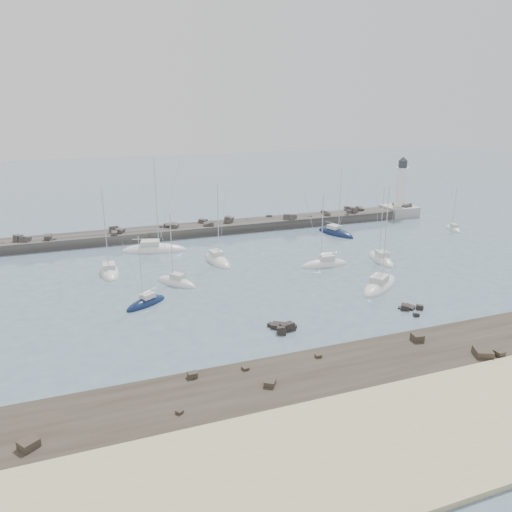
# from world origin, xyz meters

# --- Properties ---
(ground) EXTENTS (400.00, 400.00, 0.00)m
(ground) POSITION_xyz_m (0.00, 0.00, 0.00)
(ground) COLOR slate
(ground) RESTS_ON ground
(sand_strip) EXTENTS (140.00, 14.00, 1.00)m
(sand_strip) POSITION_xyz_m (0.00, -32.00, 0.00)
(sand_strip) COLOR #CDBE8D
(sand_strip) RESTS_ON ground
(rock_shelf) EXTENTS (140.00, 12.00, 1.75)m
(rock_shelf) POSITION_xyz_m (0.06, -22.01, 0.01)
(rock_shelf) COLOR #2A231D
(rock_shelf) RESTS_ON ground
(rock_cluster_near) EXTENTS (3.31, 3.63, 1.59)m
(rock_cluster_near) POSITION_xyz_m (-3.99, -9.78, 0.12)
(rock_cluster_near) COLOR black
(rock_cluster_near) RESTS_ON ground
(rock_cluster_far) EXTENTS (3.34, 3.67, 1.16)m
(rock_cluster_far) POSITION_xyz_m (13.75, -10.13, 0.14)
(rock_cluster_far) COLOR black
(rock_cluster_far) RESTS_ON ground
(breakwater) EXTENTS (115.00, 6.57, 4.63)m
(breakwater) POSITION_xyz_m (-7.43, 38.00, 0.28)
(breakwater) COLOR #312F2C
(breakwater) RESTS_ON ground
(lighthouse) EXTENTS (7.00, 7.00, 14.60)m
(lighthouse) POSITION_xyz_m (47.00, 38.00, 3.09)
(lighthouse) COLOR #A1A09B
(lighthouse) RESTS_ON ground
(sailboat_1) EXTENTS (2.98, 9.16, 14.36)m
(sailboat_1) POSITION_xyz_m (-21.64, 19.02, 0.14)
(sailboat_1) COLOR white
(sailboat_1) RESTS_ON ground
(sailboat_2) EXTENTS (6.55, 5.23, 10.52)m
(sailboat_2) POSITION_xyz_m (-18.20, 3.68, 0.14)
(sailboat_2) COLOR #0E1C3D
(sailboat_2) RESTS_ON ground
(sailboat_3) EXTENTS (12.17, 6.36, 18.20)m
(sailboat_3) POSITION_xyz_m (-12.99, 28.65, 0.15)
(sailboat_3) COLOR white
(sailboat_3) RESTS_ON ground
(sailboat_4) EXTENTS (6.05, 7.15, 11.68)m
(sailboat_4) POSITION_xyz_m (-12.76, 10.20, 0.15)
(sailboat_4) COLOR white
(sailboat_4) RESTS_ON ground
(sailboat_5) EXTENTS (3.76, 9.36, 14.52)m
(sailboat_5) POSITION_xyz_m (-3.95, 18.39, 0.15)
(sailboat_5) COLOR white
(sailboat_5) RESTS_ON ground
(sailboat_6) EXTENTS (10.13, 8.59, 16.14)m
(sailboat_6) POSITION_xyz_m (14.89, -1.72, 0.15)
(sailboat_6) COLOR white
(sailboat_6) RESTS_ON ground
(sailboat_7) EXTENTS (5.43, 9.76, 14.77)m
(sailboat_7) POSITION_xyz_m (24.09, 27.69, 0.15)
(sailboat_7) COLOR #0E1C3D
(sailboat_7) RESTS_ON ground
(sailboat_8) EXTENTS (8.25, 2.94, 13.07)m
(sailboat_8) POSITION_xyz_m (12.07, 10.06, 0.16)
(sailboat_8) COLOR white
(sailboat_8) RESTS_ON ground
(sailboat_9) EXTENTS (4.08, 8.83, 13.59)m
(sailboat_9) POSITION_xyz_m (22.41, 9.16, 0.15)
(sailboat_9) COLOR white
(sailboat_9) RESTS_ON ground
(sailboat_10) EXTENTS (3.72, 6.38, 9.84)m
(sailboat_10) POSITION_xyz_m (49.24, 22.01, 0.13)
(sailboat_10) COLOR white
(sailboat_10) RESTS_ON ground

